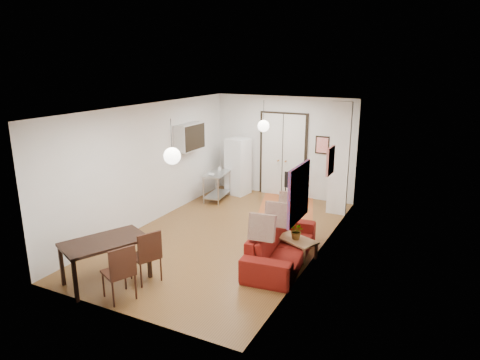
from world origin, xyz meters
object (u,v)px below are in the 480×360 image
at_px(sofa, 281,245).
at_px(dining_chair_far, 122,265).
at_px(coffee_table, 296,241).
at_px(fridge, 238,166).
at_px(dining_table, 105,245).
at_px(black_side_chair, 294,183).
at_px(kitchen_counter, 217,183).
at_px(dining_chair_near, 148,249).

distance_m(sofa, dining_chair_far, 3.07).
relative_size(sofa, coffee_table, 2.55).
bearing_deg(sofa, fridge, 31.12).
xyz_separation_m(coffee_table, fridge, (-2.98, 3.29, 0.52)).
bearing_deg(dining_table, black_side_chair, 76.76).
xyz_separation_m(sofa, coffee_table, (0.19, 0.37, -0.03)).
distance_m(kitchen_counter, black_side_chair, 2.21).
distance_m(sofa, dining_table, 3.33).
height_order(dining_table, black_side_chair, black_side_chair).
relative_size(sofa, dining_table, 1.46).
xyz_separation_m(coffee_table, black_side_chair, (-1.29, 3.52, 0.18)).
xyz_separation_m(kitchen_counter, dining_table, (0.55, -5.02, 0.21)).
distance_m(coffee_table, dining_chair_near, 2.96).
bearing_deg(dining_chair_near, coffee_table, 159.34).
bearing_deg(fridge, black_side_chair, 15.61).
distance_m(sofa, black_side_chair, 4.05).
xyz_separation_m(dining_table, black_side_chair, (1.42, 6.03, -0.21)).
relative_size(kitchen_counter, dining_chair_near, 1.11).
bearing_deg(fridge, kitchen_counter, -100.93).
distance_m(dining_chair_far, black_side_chair, 6.33).
xyz_separation_m(coffee_table, dining_chair_far, (-2.11, -2.76, 0.25)).
height_order(kitchen_counter, dining_table, dining_table).
height_order(dining_chair_near, black_side_chair, dining_chair_near).
relative_size(dining_table, black_side_chair, 1.94).
relative_size(coffee_table, dining_table, 0.57).
relative_size(kitchen_counter, black_side_chair, 1.29).
bearing_deg(black_side_chair, coffee_table, 118.16).
height_order(kitchen_counter, black_side_chair, black_side_chair).
xyz_separation_m(coffee_table, dining_chair_near, (-2.11, -2.07, 0.25)).
bearing_deg(dining_chair_far, kitchen_counter, -142.78).
relative_size(coffee_table, kitchen_counter, 0.86).
xyz_separation_m(coffee_table, dining_table, (-2.71, -2.51, 0.39)).
bearing_deg(coffee_table, fridge, 132.16).
xyz_separation_m(dining_chair_near, black_side_chair, (0.82, 5.59, -0.08)).
distance_m(fridge, dining_chair_near, 5.44).
distance_m(sofa, kitchen_counter, 4.20).
bearing_deg(sofa, coffee_table, -32.98).
bearing_deg(kitchen_counter, fridge, 63.07).
height_order(fridge, dining_chair_far, fridge).
bearing_deg(sofa, black_side_chair, 9.58).
bearing_deg(dining_table, sofa, 40.38).
xyz_separation_m(sofa, dining_chair_near, (-1.92, -1.70, 0.22)).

